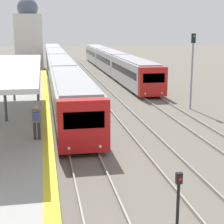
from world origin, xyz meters
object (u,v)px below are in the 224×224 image
object	(u,v)px
person_on_platform	(36,119)
train_near	(58,65)
train_far	(111,61)
signal_mast_far	(192,63)
signal_post_near	(178,194)

from	to	relation	value
person_on_platform	train_near	size ratio (longest dim) A/B	0.03
train_far	person_on_platform	bearing A→B (deg)	-106.03
person_on_platform	train_far	xyz separation A→B (m)	(9.76, 33.97, -0.35)
person_on_platform	signal_mast_far	world-z (taller)	signal_mast_far
person_on_platform	signal_post_near	xyz separation A→B (m)	(4.41, -7.13, -0.84)
train_far	signal_mast_far	bearing A→B (deg)	-85.94
train_near	train_far	distance (m)	9.03
train_near	signal_post_near	size ratio (longest dim) A/B	31.79
signal_post_near	signal_mast_far	world-z (taller)	signal_mast_far
train_far	train_near	bearing A→B (deg)	-146.67
train_far	signal_post_near	size ratio (longest dim) A/B	22.18
train_far	signal_mast_far	world-z (taller)	signal_mast_far
signal_post_near	signal_mast_far	size ratio (longest dim) A/B	0.32
train_far	signal_mast_far	distance (m)	24.71
person_on_platform	train_near	bearing A→B (deg)	85.64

